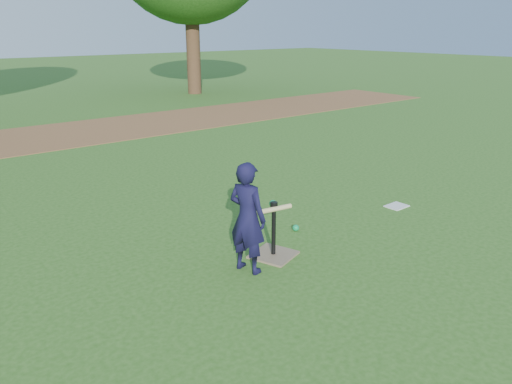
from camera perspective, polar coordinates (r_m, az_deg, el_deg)
ground at (r=5.88m, az=1.84°, el=-5.29°), size 80.00×80.00×0.00m
dirt_strip at (r=12.32m, az=-21.63°, el=6.07°), size 24.00×3.00×0.01m
child at (r=4.92m, az=-0.99°, el=-2.97°), size 0.37×0.47×1.14m
wiffle_ball_ground at (r=6.08m, az=4.57°, el=-4.10°), size 0.08×0.08×0.08m
clipboard at (r=7.15m, az=15.77°, el=-1.56°), size 0.30×0.23×0.01m
batting_tee at (r=5.40m, az=2.01°, el=-6.23°), size 0.55×0.55×0.61m
swing_action at (r=5.17m, az=1.11°, el=-2.07°), size 0.63×0.23×0.08m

